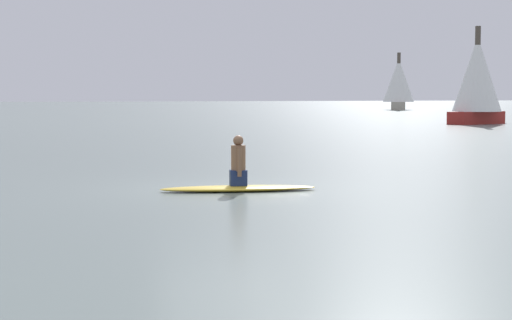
# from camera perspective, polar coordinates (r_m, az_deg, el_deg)

# --- Properties ---
(ground_plane) EXTENTS (400.00, 400.00, 0.00)m
(ground_plane) POSITION_cam_1_polar(r_m,az_deg,el_deg) (17.72, -2.19, -1.88)
(ground_plane) COLOR slate
(surfboard) EXTENTS (3.13, 1.15, 0.11)m
(surfboard) POSITION_cam_1_polar(r_m,az_deg,el_deg) (17.34, -1.14, -1.83)
(surfboard) COLOR gold
(surfboard) RESTS_ON ground
(person_paddler) EXTENTS (0.36, 0.43, 0.98)m
(person_paddler) POSITION_cam_1_polar(r_m,az_deg,el_deg) (17.30, -1.14, -0.18)
(person_paddler) COLOR navy
(person_paddler) RESTS_ON surfboard
(sailboat_distant) EXTENTS (4.52, 3.99, 6.11)m
(sailboat_distant) POSITION_cam_1_polar(r_m,az_deg,el_deg) (57.55, 13.99, 5.12)
(sailboat_distant) COLOR maroon
(sailboat_distant) RESTS_ON ground
(sailboat_near_left) EXTENTS (4.96, 5.35, 6.74)m
(sailboat_near_left) POSITION_cam_1_polar(r_m,az_deg,el_deg) (106.71, 9.13, 4.91)
(sailboat_near_left) COLOR #B2A893
(sailboat_near_left) RESTS_ON ground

